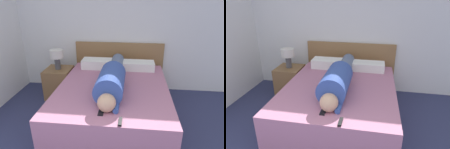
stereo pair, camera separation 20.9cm
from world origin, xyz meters
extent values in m
cube|color=white|center=(0.00, 3.76, 1.30)|extent=(5.29, 0.06, 2.60)
cube|color=#B2708E|center=(0.02, 2.52, 0.30)|extent=(1.67, 2.03, 0.60)
cube|color=olive|center=(0.02, 3.69, 0.50)|extent=(1.79, 0.04, 1.00)
cube|color=brown|center=(-1.11, 3.19, 0.29)|extent=(0.49, 0.50, 0.58)
cylinder|color=#4C4C51|center=(-1.11, 3.19, 0.69)|extent=(0.11, 0.11, 0.22)
cylinder|color=silver|center=(-1.11, 3.19, 0.87)|extent=(0.25, 0.25, 0.15)
sphere|color=tan|center=(0.02, 1.81, 0.71)|extent=(0.23, 0.23, 0.23)
cylinder|color=#334C99|center=(0.02, 2.24, 0.79)|extent=(0.38, 0.73, 0.38)
cylinder|color=slate|center=(0.02, 3.04, 0.71)|extent=(0.23, 0.87, 0.23)
cylinder|color=#334C99|center=(0.13, 1.86, 0.63)|extent=(0.07, 0.22, 0.07)
cube|color=white|center=(-0.34, 3.28, 0.68)|extent=(0.61, 0.30, 0.17)
cube|color=white|center=(0.41, 3.28, 0.67)|extent=(0.58, 0.30, 0.15)
cube|color=black|center=(0.20, 1.59, 0.61)|extent=(0.04, 0.15, 0.02)
cube|color=black|center=(-0.04, 1.75, 0.60)|extent=(0.06, 0.13, 0.01)
camera|label=1|loc=(0.31, -0.24, 1.92)|focal=32.00mm
camera|label=2|loc=(0.52, -0.21, 1.92)|focal=32.00mm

